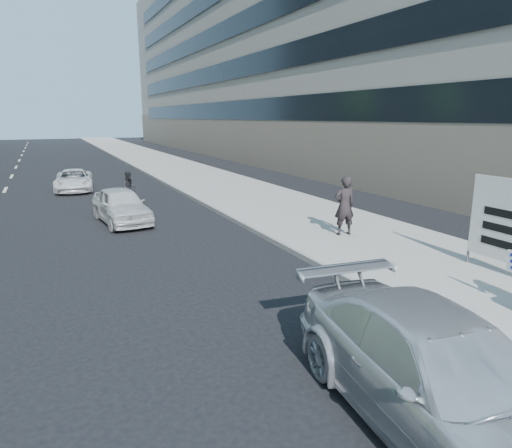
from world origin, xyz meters
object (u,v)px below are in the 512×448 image
pedestrian_woman (344,206)px  white_sedan_near (121,205)px  white_sedan_far (74,180)px  parked_sedan (441,375)px  motorcycle (130,190)px

pedestrian_woman → white_sedan_near: 7.79m
pedestrian_woman → white_sedan_far: (-6.86, 13.62, -0.51)m
parked_sedan → white_sedan_near: (-1.71, 12.88, -0.07)m
white_sedan_far → motorcycle: 5.34m
pedestrian_woman → white_sedan_near: size_ratio=0.49×
parked_sedan → white_sedan_near: parked_sedan is taller
pedestrian_woman → white_sedan_far: 15.26m
pedestrian_woman → motorcycle: (-4.93, 8.64, -0.41)m
white_sedan_near → motorcycle: 3.58m
parked_sedan → motorcycle: motorcycle is taller
pedestrian_woman → parked_sedan: size_ratio=0.37×
white_sedan_far → white_sedan_near: bearing=-77.6°
pedestrian_woman → motorcycle: 9.95m
pedestrian_woman → white_sedan_near: bearing=-33.3°
white_sedan_near → white_sedan_far: (-1.05, 8.45, -0.09)m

